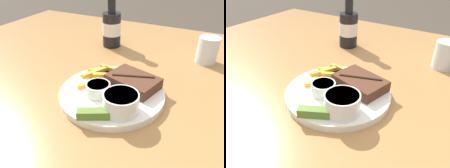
% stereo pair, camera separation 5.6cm
% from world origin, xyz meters
% --- Properties ---
extents(dining_table, '(1.56, 1.32, 0.75)m').
position_xyz_m(dining_table, '(0.00, 0.00, 0.69)').
color(dining_table, '#A87542').
rests_on(dining_table, ground_plane).
extents(dinner_plate, '(0.27, 0.27, 0.02)m').
position_xyz_m(dinner_plate, '(0.00, 0.00, 0.76)').
color(dinner_plate, white).
rests_on(dinner_plate, dining_table).
extents(steak_portion, '(0.15, 0.12, 0.03)m').
position_xyz_m(steak_portion, '(0.04, 0.05, 0.78)').
color(steak_portion, '#512D1E').
rests_on(steak_portion, dinner_plate).
extents(fries_pile, '(0.13, 0.13, 0.02)m').
position_xyz_m(fries_pile, '(-0.05, 0.05, 0.77)').
color(fries_pile, gold).
rests_on(fries_pile, dinner_plate).
extents(coleslaw_cup, '(0.08, 0.08, 0.05)m').
position_xyz_m(coleslaw_cup, '(0.06, -0.07, 0.79)').
color(coleslaw_cup, white).
rests_on(coleslaw_cup, dinner_plate).
extents(dipping_sauce_cup, '(0.06, 0.06, 0.03)m').
position_xyz_m(dipping_sauce_cup, '(-0.02, -0.03, 0.78)').
color(dipping_sauce_cup, silver).
rests_on(dipping_sauce_cup, dinner_plate).
extents(pickle_spear, '(0.08, 0.06, 0.02)m').
position_xyz_m(pickle_spear, '(0.02, -0.11, 0.77)').
color(pickle_spear, '#567A2D').
rests_on(pickle_spear, dinner_plate).
extents(fork_utensil, '(0.13, 0.05, 0.00)m').
position_xyz_m(fork_utensil, '(-0.07, 0.02, 0.77)').
color(fork_utensil, '#B7B7BC').
rests_on(fork_utensil, dinner_plate).
extents(knife_utensil, '(0.05, 0.16, 0.01)m').
position_xyz_m(knife_utensil, '(0.01, 0.03, 0.77)').
color(knife_utensil, '#B7B7BC').
rests_on(knife_utensil, dinner_plate).
extents(beer_bottle, '(0.07, 0.07, 0.21)m').
position_xyz_m(beer_bottle, '(-0.16, 0.31, 0.82)').
color(beer_bottle, black).
rests_on(beer_bottle, dining_table).
extents(drinking_glass, '(0.07, 0.07, 0.09)m').
position_xyz_m(drinking_glass, '(0.19, 0.32, 0.79)').
color(drinking_glass, silver).
rests_on(drinking_glass, dining_table).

